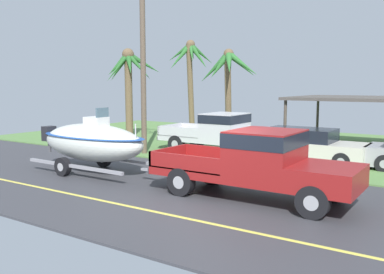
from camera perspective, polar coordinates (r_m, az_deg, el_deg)
ground at (r=19.30m, az=15.17°, el=-2.49°), size 36.00×22.00×0.11m
pickup_truck_towing at (r=11.52m, az=9.73°, el=-3.34°), size 5.95×1.98×1.91m
boat_on_trailer at (r=15.36m, az=-13.38°, el=-0.65°), size 5.72×2.16×2.34m
parked_pickup_background at (r=19.10m, az=4.38°, el=0.78°), size 5.64×2.08×1.84m
parked_sedan_far at (r=17.53m, az=15.02°, el=-1.18°), size 4.69×1.86×1.38m
carport_awning at (r=21.45m, az=23.86°, el=4.67°), size 7.57×5.47×2.55m
palm_tree_near_left at (r=27.42m, az=-0.21°, el=9.77°), size 2.99×3.30×5.97m
palm_tree_near_right at (r=22.73m, az=4.94°, el=8.75°), size 3.70×3.15×5.03m
palm_tree_far_left at (r=24.46m, az=-8.51°, el=8.55°), size 3.16×3.17×5.17m
utility_pole at (r=18.93m, az=-6.66°, el=11.38°), size 0.24×1.80×8.79m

